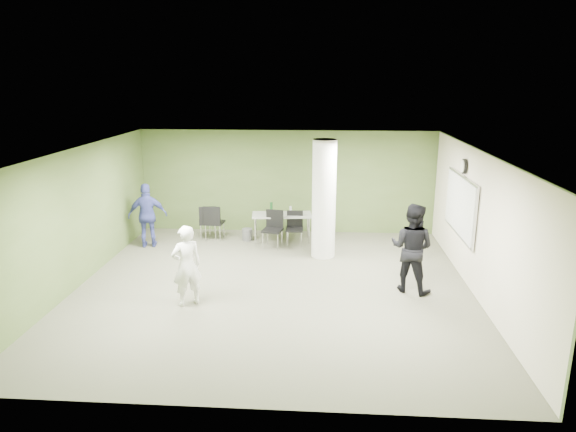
# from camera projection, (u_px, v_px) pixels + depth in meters

# --- Properties ---
(floor) EXTENTS (8.00, 8.00, 0.00)m
(floor) POSITION_uv_depth(u_px,v_px,m) (274.00, 287.00, 10.51)
(floor) COLOR #575745
(floor) RESTS_ON ground
(ceiling) EXTENTS (8.00, 8.00, 0.00)m
(ceiling) POSITION_uv_depth(u_px,v_px,m) (273.00, 151.00, 9.78)
(ceiling) COLOR white
(ceiling) RESTS_ON wall_back
(wall_back) EXTENTS (8.00, 2.80, 0.02)m
(wall_back) POSITION_uv_depth(u_px,v_px,m) (287.00, 182.00, 14.00)
(wall_back) COLOR #495F2C
(wall_back) RESTS_ON floor
(wall_left) EXTENTS (0.02, 8.00, 2.80)m
(wall_left) POSITION_uv_depth(u_px,v_px,m) (77.00, 218.00, 10.41)
(wall_left) COLOR #495F2C
(wall_left) RESTS_ON floor
(wall_right_cream) EXTENTS (0.02, 8.00, 2.80)m
(wall_right_cream) POSITION_uv_depth(u_px,v_px,m) (480.00, 225.00, 9.88)
(wall_right_cream) COLOR beige
(wall_right_cream) RESTS_ON floor
(column) EXTENTS (0.56, 0.56, 2.80)m
(column) POSITION_uv_depth(u_px,v_px,m) (324.00, 199.00, 12.00)
(column) COLOR silver
(column) RESTS_ON floor
(whiteboard) EXTENTS (0.05, 2.30, 1.30)m
(whiteboard) POSITION_uv_depth(u_px,v_px,m) (460.00, 205.00, 11.01)
(whiteboard) COLOR silver
(whiteboard) RESTS_ON wall_right_cream
(wall_clock) EXTENTS (0.06, 0.32, 0.32)m
(wall_clock) POSITION_uv_depth(u_px,v_px,m) (464.00, 166.00, 10.79)
(wall_clock) COLOR black
(wall_clock) RESTS_ON wall_right_cream
(folding_table) EXTENTS (1.59, 0.82, 0.98)m
(folding_table) POSITION_uv_depth(u_px,v_px,m) (282.00, 216.00, 13.33)
(folding_table) COLOR gray
(folding_table) RESTS_ON floor
(wastebasket) EXTENTS (0.27, 0.27, 0.32)m
(wastebasket) POSITION_uv_depth(u_px,v_px,m) (247.00, 235.00, 13.50)
(wastebasket) COLOR #4C4C4C
(wastebasket) RESTS_ON floor
(chair_back_left) EXTENTS (0.55, 0.55, 0.92)m
(chair_back_left) POSITION_uv_depth(u_px,v_px,m) (208.00, 220.00, 13.49)
(chair_back_left) COLOR black
(chair_back_left) RESTS_ON floor
(chair_back_right) EXTENTS (0.50, 0.50, 0.94)m
(chair_back_right) POSITION_uv_depth(u_px,v_px,m) (213.00, 220.00, 13.40)
(chair_back_right) COLOR black
(chair_back_right) RESTS_ON floor
(chair_table_left) EXTENTS (0.55, 0.55, 0.94)m
(chair_table_left) POSITION_uv_depth(u_px,v_px,m) (273.00, 226.00, 12.90)
(chair_table_left) COLOR black
(chair_table_left) RESTS_ON floor
(chair_table_right) EXTENTS (0.43, 0.43, 0.86)m
(chair_table_right) POSITION_uv_depth(u_px,v_px,m) (295.00, 225.00, 13.11)
(chair_table_right) COLOR black
(chair_table_right) RESTS_ON floor
(woman_white) EXTENTS (0.68, 0.62, 1.56)m
(woman_white) POSITION_uv_depth(u_px,v_px,m) (187.00, 266.00, 9.51)
(woman_white) COLOR white
(woman_white) RESTS_ON floor
(man_black) EXTENTS (1.09, 1.01, 1.80)m
(man_black) POSITION_uv_depth(u_px,v_px,m) (412.00, 248.00, 10.12)
(man_black) COLOR black
(man_black) RESTS_ON floor
(man_blue) EXTENTS (1.02, 0.61, 1.63)m
(man_blue) POSITION_uv_depth(u_px,v_px,m) (148.00, 215.00, 12.84)
(man_blue) COLOR #383F8C
(man_blue) RESTS_ON floor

